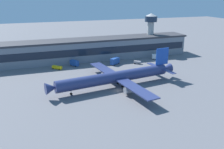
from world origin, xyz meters
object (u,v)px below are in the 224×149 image
at_px(control_tower, 151,28).
at_px(traffic_cone_0, 138,93).
at_px(fuel_truck, 158,56).
at_px(catering_truck, 115,61).
at_px(airliner, 116,77).
at_px(belt_loader, 57,67).
at_px(follow_me_car, 137,62).
at_px(stair_truck, 75,63).

bearing_deg(control_tower, traffic_cone_0, -121.37).
height_order(fuel_truck, traffic_cone_0, fuel_truck).
xyz_separation_m(fuel_truck, catering_truck, (-32.50, -2.43, 0.41)).
bearing_deg(airliner, catering_truck, 71.13).
height_order(belt_loader, traffic_cone_0, belt_loader).
relative_size(follow_me_car, traffic_cone_0, 7.07).
relative_size(follow_me_car, stair_truck, 0.71).
xyz_separation_m(control_tower, catering_truck, (-35.55, -21.29, -16.07)).
xyz_separation_m(belt_loader, catering_truck, (36.16, -1.79, 1.14)).
xyz_separation_m(control_tower, stair_truck, (-60.47, -16.52, -16.38)).
distance_m(control_tower, stair_truck, 64.80).
xyz_separation_m(belt_loader, stair_truck, (11.24, 2.98, 0.83)).
relative_size(stair_truck, traffic_cone_0, 10.02).
distance_m(airliner, fuel_truck, 59.54).
bearing_deg(catering_truck, belt_loader, 177.17).
distance_m(airliner, belt_loader, 45.16).
bearing_deg(airliner, belt_loader, 121.76).
distance_m(airliner, control_tower, 76.33).
relative_size(airliner, catering_truck, 9.08).
bearing_deg(belt_loader, stair_truck, 14.83).
height_order(stair_truck, traffic_cone_0, stair_truck).
relative_size(fuel_truck, traffic_cone_0, 13.82).
bearing_deg(traffic_cone_0, control_tower, 58.63).
height_order(control_tower, traffic_cone_0, control_tower).
relative_size(airliner, belt_loader, 11.19).
bearing_deg(catering_truck, control_tower, 30.91).
bearing_deg(catering_truck, airliner, -108.87).
height_order(airliner, catering_truck, airliner).
bearing_deg(follow_me_car, traffic_cone_0, -114.72).
relative_size(control_tower, follow_me_car, 6.47).
xyz_separation_m(airliner, belt_loader, (-23.69, 38.27, -3.71)).
bearing_deg(stair_truck, follow_me_car, -12.05).
bearing_deg(traffic_cone_0, catering_truck, 82.38).
xyz_separation_m(airliner, stair_truck, (-12.45, 41.25, -2.88)).
bearing_deg(catering_truck, fuel_truck, 4.27).
height_order(catering_truck, stair_truck, catering_truck).
bearing_deg(belt_loader, airliner, -58.24).
relative_size(belt_loader, follow_me_car, 1.32).
bearing_deg(follow_me_car, belt_loader, 173.95).
distance_m(belt_loader, traffic_cone_0, 57.56).
height_order(belt_loader, follow_me_car, belt_loader).
bearing_deg(belt_loader, control_tower, 15.21).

